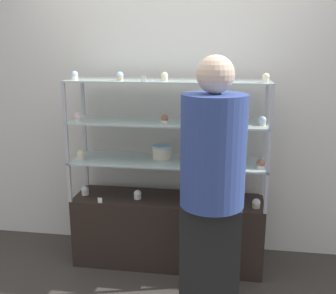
% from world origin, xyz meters
% --- Properties ---
extents(ground_plane, '(20.00, 20.00, 0.00)m').
position_xyz_m(ground_plane, '(0.00, 0.00, 0.00)').
color(ground_plane, '#38332D').
extents(back_wall, '(8.00, 0.05, 2.60)m').
position_xyz_m(back_wall, '(0.00, 0.35, 1.30)').
color(back_wall, silver).
rests_on(back_wall, ground_plane).
extents(display_base, '(1.55, 0.42, 0.58)m').
position_xyz_m(display_base, '(0.00, 0.00, 0.29)').
color(display_base, black).
rests_on(display_base, ground_plane).
extents(display_riser_lower, '(1.55, 0.42, 0.32)m').
position_xyz_m(display_riser_lower, '(0.00, 0.00, 0.88)').
color(display_riser_lower, '#B7B7BC').
rests_on(display_riser_lower, display_base).
extents(display_riser_middle, '(1.55, 0.42, 0.32)m').
position_xyz_m(display_riser_middle, '(0.00, 0.00, 1.20)').
color(display_riser_middle, '#B7B7BC').
rests_on(display_riser_middle, display_riser_lower).
extents(display_riser_upper, '(1.55, 0.42, 0.32)m').
position_xyz_m(display_riser_upper, '(0.00, 0.00, 1.52)').
color(display_riser_upper, '#B7B7BC').
rests_on(display_riser_upper, display_riser_middle).
extents(layer_cake_centerpiece, '(0.16, 0.16, 0.11)m').
position_xyz_m(layer_cake_centerpiece, '(-0.06, 0.06, 0.95)').
color(layer_cake_centerpiece, beige).
rests_on(layer_cake_centerpiece, display_riser_lower).
extents(sheet_cake_frosted, '(0.24, 0.14, 0.07)m').
position_xyz_m(sheet_cake_frosted, '(0.28, -0.05, 0.62)').
color(sheet_cake_frosted, brown).
rests_on(sheet_cake_frosted, display_base).
extents(cupcake_0, '(0.06, 0.06, 0.07)m').
position_xyz_m(cupcake_0, '(-0.70, -0.03, 0.61)').
color(cupcake_0, beige).
rests_on(cupcake_0, display_base).
extents(cupcake_1, '(0.06, 0.06, 0.07)m').
position_xyz_m(cupcake_1, '(-0.24, -0.05, 0.61)').
color(cupcake_1, beige).
rests_on(cupcake_1, display_base).
extents(cupcake_2, '(0.06, 0.06, 0.07)m').
position_xyz_m(cupcake_2, '(0.70, -0.10, 0.61)').
color(cupcake_2, '#CCB28C').
rests_on(cupcake_2, display_base).
extents(price_tag_0, '(0.04, 0.00, 0.04)m').
position_xyz_m(price_tag_0, '(-0.52, -0.19, 0.60)').
color(price_tag_0, white).
rests_on(price_tag_0, display_base).
extents(cupcake_3, '(0.06, 0.06, 0.07)m').
position_xyz_m(cupcake_3, '(-0.71, -0.06, 0.93)').
color(cupcake_3, beige).
rests_on(cupcake_3, display_riser_lower).
extents(cupcake_4, '(0.06, 0.06, 0.07)m').
position_xyz_m(cupcake_4, '(0.72, -0.10, 0.93)').
color(cupcake_4, beige).
rests_on(cupcake_4, display_riser_lower).
extents(price_tag_1, '(0.04, 0.00, 0.04)m').
position_xyz_m(price_tag_1, '(0.31, -0.19, 0.92)').
color(price_tag_1, white).
rests_on(price_tag_1, display_riser_lower).
extents(cupcake_5, '(0.06, 0.06, 0.07)m').
position_xyz_m(cupcake_5, '(-0.70, -0.09, 1.25)').
color(cupcake_5, beige).
rests_on(cupcake_5, display_riser_middle).
extents(cupcake_6, '(0.06, 0.06, 0.07)m').
position_xyz_m(cupcake_6, '(-0.01, -0.08, 1.25)').
color(cupcake_6, beige).
rests_on(cupcake_6, display_riser_middle).
extents(cupcake_7, '(0.06, 0.06, 0.07)m').
position_xyz_m(cupcake_7, '(0.71, -0.05, 1.25)').
color(cupcake_7, beige).
rests_on(cupcake_7, display_riser_middle).
extents(price_tag_2, '(0.04, 0.00, 0.04)m').
position_xyz_m(price_tag_2, '(0.42, -0.19, 1.24)').
color(price_tag_2, white).
rests_on(price_tag_2, display_riser_middle).
extents(cupcake_8, '(0.05, 0.05, 0.07)m').
position_xyz_m(cupcake_8, '(-0.72, -0.07, 1.57)').
color(cupcake_8, white).
rests_on(cupcake_8, display_riser_upper).
extents(cupcake_9, '(0.05, 0.05, 0.07)m').
position_xyz_m(cupcake_9, '(-0.35, -0.09, 1.57)').
color(cupcake_9, '#CCB28C').
rests_on(cupcake_9, display_riser_upper).
extents(cupcake_10, '(0.05, 0.05, 0.07)m').
position_xyz_m(cupcake_10, '(-0.01, -0.09, 1.57)').
color(cupcake_10, beige).
rests_on(cupcake_10, display_riser_upper).
extents(cupcake_11, '(0.05, 0.05, 0.07)m').
position_xyz_m(cupcake_11, '(0.36, -0.11, 1.57)').
color(cupcake_11, beige).
rests_on(cupcake_11, display_riser_upper).
extents(cupcake_12, '(0.05, 0.05, 0.07)m').
position_xyz_m(cupcake_12, '(0.72, -0.10, 1.57)').
color(cupcake_12, beige).
rests_on(cupcake_12, display_riser_upper).
extents(price_tag_3, '(0.04, 0.00, 0.04)m').
position_xyz_m(price_tag_3, '(-0.15, -0.19, 1.56)').
color(price_tag_3, white).
rests_on(price_tag_3, display_riser_upper).
extents(customer_figure, '(0.41, 0.41, 1.74)m').
position_xyz_m(customer_figure, '(0.38, -0.64, 0.93)').
color(customer_figure, black).
rests_on(customer_figure, ground_plane).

